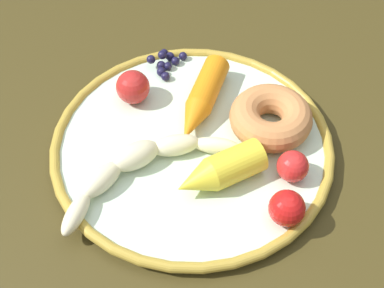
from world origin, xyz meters
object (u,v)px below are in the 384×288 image
at_px(plate, 192,146).
at_px(carrot_yellow, 219,171).
at_px(donut, 271,118).
at_px(tomato_far, 287,208).
at_px(tomato_mid, 133,87).
at_px(banana, 141,164).
at_px(dining_table, 152,213).
at_px(carrot_orange, 202,100).
at_px(blueberry_pile, 166,62).
at_px(tomato_near, 293,165).

height_order(plate, carrot_yellow, carrot_yellow).
xyz_separation_m(donut, tomato_far, (0.02, -0.13, 0.00)).
bearing_deg(donut, tomato_far, -80.22).
bearing_deg(tomato_mid, banana, -74.61).
height_order(dining_table, carrot_orange, carrot_orange).
bearing_deg(donut, carrot_yellow, -120.97).
distance_m(donut, tomato_far, 0.13).
relative_size(donut, tomato_far, 2.53).
bearing_deg(banana, tomato_far, -14.44).
height_order(dining_table, blueberry_pile, blueberry_pile).
relative_size(dining_table, tomato_far, 25.51).
distance_m(carrot_yellow, blueberry_pile, 0.20).
xyz_separation_m(carrot_orange, donut, (0.08, -0.02, 0.00)).
bearing_deg(tomato_mid, carrot_orange, -4.31).
distance_m(carrot_orange, donut, 0.09).
height_order(carrot_orange, blueberry_pile, carrot_orange).
xyz_separation_m(carrot_yellow, tomato_far, (0.07, -0.04, 0.00)).
bearing_deg(banana, dining_table, 77.28).
distance_m(banana, blueberry_pile, 0.17).
height_order(carrot_yellow, tomato_mid, tomato_mid).
xyz_separation_m(blueberry_pile, tomato_near, (0.17, -0.16, 0.01)).
bearing_deg(carrot_yellow, carrot_orange, 106.80).
bearing_deg(carrot_yellow, blueberry_pile, 116.12).
height_order(banana, tomato_mid, tomato_mid).
relative_size(banana, donut, 1.83).
xyz_separation_m(plate, tomato_far, (0.11, -0.09, 0.02)).
xyz_separation_m(carrot_orange, tomato_mid, (-0.09, 0.01, 0.00)).
relative_size(dining_table, donut, 10.09).
bearing_deg(plate, tomato_far, -38.60).
bearing_deg(blueberry_pile, donut, -32.94).
distance_m(carrot_yellow, tomato_far, 0.08).
bearing_deg(plate, carrot_yellow, -53.89).
relative_size(dining_table, carrot_yellow, 9.41).
bearing_deg(plate, tomato_mid, 142.22).
height_order(carrot_orange, tomato_mid, tomato_mid).
height_order(blueberry_pile, tomato_mid, tomato_mid).
xyz_separation_m(carrot_yellow, donut, (0.05, 0.09, -0.00)).
relative_size(plate, blueberry_pile, 5.96).
height_order(banana, carrot_yellow, carrot_yellow).
bearing_deg(banana, carrot_yellow, -2.25).
xyz_separation_m(tomato_near, tomato_far, (-0.01, -0.06, 0.00)).
bearing_deg(tomato_near, carrot_yellow, -165.97).
relative_size(banana, tomato_mid, 4.28).
bearing_deg(tomato_near, banana, -174.41).
distance_m(dining_table, donut, 0.20).
xyz_separation_m(banana, blueberry_pile, (0.00, 0.17, -0.01)).
distance_m(plate, carrot_orange, 0.06).
height_order(dining_table, plate, plate).
distance_m(tomato_near, tomato_mid, 0.22).
bearing_deg(tomato_mid, tomato_near, -25.33).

